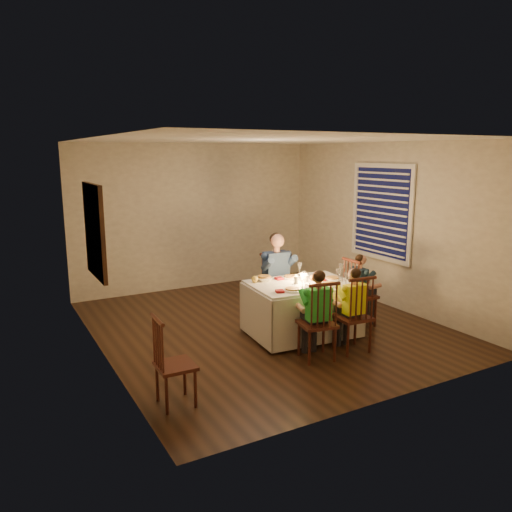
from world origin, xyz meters
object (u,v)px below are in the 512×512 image
child_green (316,358)px  chair_end (359,325)px  chair_extra (177,404)px  child_teal (359,325)px  chair_near_right (351,350)px  chair_adult (277,318)px  serving_bowl (264,279)px  chair_near_left (316,358)px  adult (277,318)px  dining_table (302,298)px  child_yellow (351,350)px

child_green → chair_end: bearing=-140.3°
chair_extra → child_teal: 3.24m
chair_near_right → child_green: child_green is taller
child_green → chair_adult: bearing=-92.6°
serving_bowl → chair_near_left: bearing=-86.0°
chair_extra → child_teal: child_teal is taller
child_green → chair_extra: bearing=18.2°
chair_near_left → adult: adult is taller
chair_adult → chair_end: same height
dining_table → chair_near_right: bearing=-69.0°
chair_end → serving_bowl: 1.58m
child_yellow → child_teal: (0.72, 0.69, 0.00)m
chair_adult → chair_end: 1.21m
chair_end → child_yellow: size_ratio=0.93×
child_green → serving_bowl: (-0.08, 1.12, 0.75)m
chair_extra → serving_bowl: (1.78, 1.36, 0.75)m
chair_adult → adult: size_ratio=0.76×
chair_near_left → chair_near_right: bearing=-170.0°
adult → child_yellow: size_ratio=1.21×
chair_end → adult: 1.21m
chair_end → dining_table: bearing=85.7°
chair_near_left → chair_extra: size_ratio=1.08×
chair_adult → adult: bearing=0.0°
chair_near_right → chair_end: size_ratio=1.00×
dining_table → child_green: 0.97m
chair_end → child_yellow: bearing=134.8°
dining_table → child_teal: bearing=-0.5°
adult → child_yellow: 1.52m
dining_table → chair_end: bearing=-0.5°
dining_table → serving_bowl: (-0.38, 0.35, 0.24)m
child_green → serving_bowl: size_ratio=5.02×
chair_near_left → serving_bowl: size_ratio=4.51×
chair_adult → chair_extra: 2.83m
chair_adult → serving_bowl: serving_bowl is taller
adult → serving_bowl: bearing=-136.8°
chair_end → chair_extra: (-3.11, -0.92, 0.00)m
dining_table → child_teal: size_ratio=1.41×
child_teal → serving_bowl: size_ratio=4.76×
adult → chair_near_right: bearing=-81.5°
child_teal → chair_extra: bearing=107.3°
dining_table → adult: size_ratio=1.14×
chair_adult → chair_near_right: size_ratio=1.00×
dining_table → child_yellow: bearing=-69.0°
chair_near_left → child_green: child_green is taller
chair_near_right → adult: size_ratio=0.76×
chair_end → chair_extra: chair_end is taller
chair_near_left → chair_end: 1.42m
dining_table → chair_near_left: 0.97m
adult → chair_end: bearing=-40.7°
child_teal → chair_near_right: bearing=134.8°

